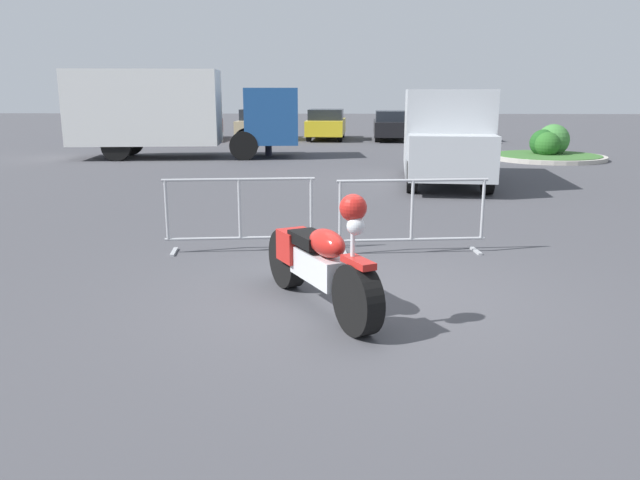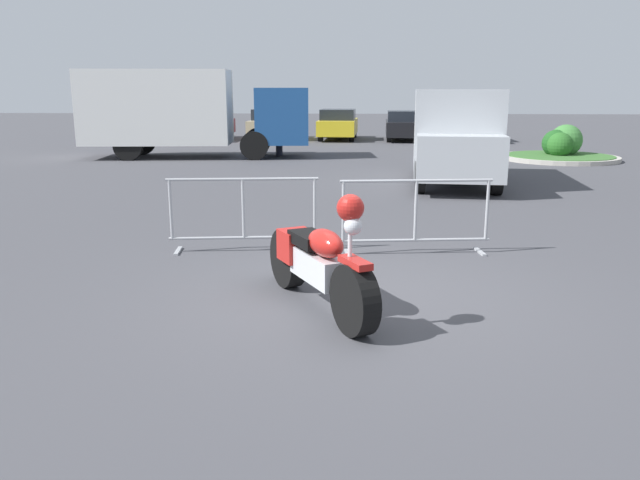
# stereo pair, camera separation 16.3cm
# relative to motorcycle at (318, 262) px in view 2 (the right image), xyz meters

# --- Properties ---
(ground_plane) EXTENTS (120.00, 120.00, 0.00)m
(ground_plane) POSITION_rel_motorcycle_xyz_m (0.44, 0.36, -0.51)
(ground_plane) COLOR #424247
(motorcycle) EXTENTS (1.30, 2.17, 1.34)m
(motorcycle) POSITION_rel_motorcycle_xyz_m (0.00, 0.00, 0.00)
(motorcycle) COLOR black
(motorcycle) RESTS_ON ground
(crowd_barrier_near) EXTENTS (2.14, 0.68, 1.07)m
(crowd_barrier_near) POSITION_rel_motorcycle_xyz_m (-1.23, 2.37, 0.04)
(crowd_barrier_near) COLOR #9EA0A5
(crowd_barrier_near) RESTS_ON ground
(crowd_barrier_far) EXTENTS (2.14, 0.68, 1.07)m
(crowd_barrier_far) POSITION_rel_motorcycle_xyz_m (1.23, 2.37, 0.04)
(crowd_barrier_far) COLOR #9EA0A5
(crowd_barrier_far) RESTS_ON ground
(box_truck) EXTENTS (7.89, 3.02, 2.98)m
(box_truck) POSITION_rel_motorcycle_xyz_m (-5.69, 15.39, 1.13)
(box_truck) COLOR white
(box_truck) RESTS_ON ground
(delivery_van) EXTENTS (2.35, 5.14, 2.31)m
(delivery_van) POSITION_rel_motorcycle_xyz_m (2.80, 9.66, 0.73)
(delivery_van) COLOR #B2B7BC
(delivery_van) RESTS_ON ground
(parked_car_blue) EXTENTS (1.84, 4.24, 1.42)m
(parked_car_blue) POSITION_rel_motorcycle_xyz_m (-9.98, 24.00, 0.21)
(parked_car_blue) COLOR #284799
(parked_car_blue) RESTS_ON ground
(parked_car_maroon) EXTENTS (1.82, 4.20, 1.41)m
(parked_car_maroon) POSITION_rel_motorcycle_xyz_m (-6.86, 23.68, 0.20)
(parked_car_maroon) COLOR maroon
(parked_car_maroon) RESTS_ON ground
(parked_car_tan) EXTENTS (1.89, 4.35, 1.46)m
(parked_car_tan) POSITION_rel_motorcycle_xyz_m (-3.74, 23.74, 0.23)
(parked_car_tan) COLOR tan
(parked_car_tan) RESTS_ON ground
(parked_car_yellow) EXTENTS (1.86, 4.29, 1.44)m
(parked_car_yellow) POSITION_rel_motorcycle_xyz_m (-0.62, 24.12, 0.22)
(parked_car_yellow) COLOR yellow
(parked_car_yellow) RESTS_ON ground
(parked_car_black) EXTENTS (1.79, 4.11, 1.38)m
(parked_car_black) POSITION_rel_motorcycle_xyz_m (2.49, 23.82, 0.19)
(parked_car_black) COLOR black
(parked_car_black) RESTS_ON ground
(parked_car_white) EXTENTS (1.84, 4.23, 1.42)m
(parked_car_white) POSITION_rel_motorcycle_xyz_m (5.61, 23.65, 0.21)
(parked_car_white) COLOR white
(parked_car_white) RESTS_ON ground
(pedestrian) EXTENTS (0.44, 0.44, 1.69)m
(pedestrian) POSITION_rel_motorcycle_xyz_m (-2.48, 16.26, 0.41)
(pedestrian) COLOR #262838
(pedestrian) RESTS_ON ground
(planter_island) EXTENTS (3.84, 3.84, 1.16)m
(planter_island) POSITION_rel_motorcycle_xyz_m (7.28, 15.57, -0.17)
(planter_island) COLOR #ADA89E
(planter_island) RESTS_ON ground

